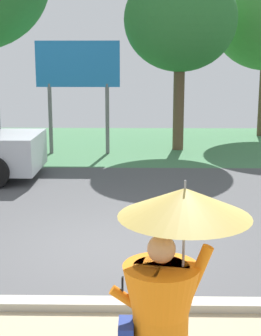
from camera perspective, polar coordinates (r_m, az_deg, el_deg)
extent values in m
cube|color=#4C4C4F|center=(10.16, -1.73, -5.11)|extent=(40.00, 8.00, 0.10)
cube|color=#42764C|center=(17.95, -0.54, 2.63)|extent=(40.00, 8.00, 0.10)
cube|color=#B2AD9E|center=(6.43, -3.46, -15.08)|extent=(40.00, 0.24, 0.10)
cylinder|color=orange|center=(4.09, 3.44, -15.19)|extent=(0.44, 0.44, 0.65)
sphere|color=tan|center=(3.89, 3.53, -9.12)|extent=(0.22, 0.22, 0.22)
cylinder|color=orange|center=(3.99, 7.59, -11.62)|extent=(0.24, 0.09, 0.45)
cylinder|color=orange|center=(4.09, -0.34, -14.66)|extent=(0.29, 0.08, 0.24)
cylinder|color=gray|center=(3.89, 6.03, -8.62)|extent=(0.02, 0.02, 0.75)
cone|color=gold|center=(3.78, 6.15, -3.88)|extent=(1.01, 1.01, 0.22)
cylinder|color=gray|center=(3.75, 6.19, -2.12)|extent=(0.02, 0.02, 0.10)
cube|color=black|center=(4.07, -0.91, -13.24)|extent=(0.02, 0.11, 0.16)
cylinder|color=black|center=(14.10, -13.00, 1.36)|extent=(0.76, 0.28, 0.76)
cylinder|color=slate|center=(16.17, -9.04, 5.50)|extent=(0.12, 0.12, 2.20)
cylinder|color=slate|center=(15.96, -2.63, 5.55)|extent=(0.12, 0.12, 2.20)
cube|color=#1E72B2|center=(15.93, -6.00, 11.62)|extent=(2.60, 0.10, 1.40)
cylinder|color=brown|center=(16.71, 5.46, 7.24)|extent=(0.36, 0.36, 3.03)
ellipsoid|color=#286B2D|center=(16.68, 5.66, 16.36)|extent=(3.59, 3.59, 3.26)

